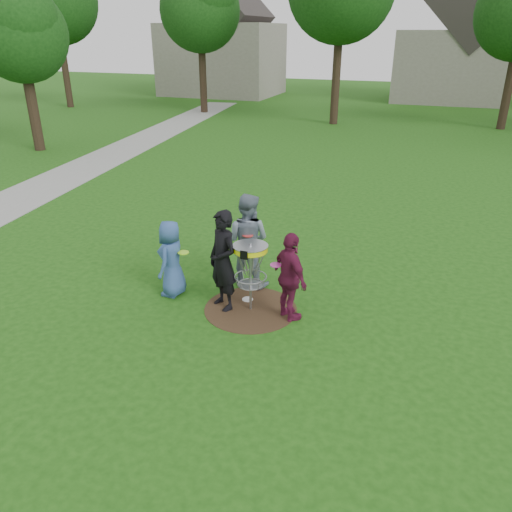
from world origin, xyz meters
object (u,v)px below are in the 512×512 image
(player_black, at_px, (223,261))
(disc_golf_basket, at_px, (250,261))
(player_grey, at_px, (247,240))
(player_blue, at_px, (172,259))
(player_maroon, at_px, (290,277))

(player_black, bearing_deg, disc_golf_basket, 43.33)
(player_black, distance_m, player_grey, 1.08)
(player_black, height_order, disc_golf_basket, player_black)
(player_blue, height_order, disc_golf_basket, player_blue)
(player_blue, height_order, player_grey, player_grey)
(player_blue, relative_size, disc_golf_basket, 1.14)
(player_blue, bearing_deg, disc_golf_basket, 85.93)
(player_blue, distance_m, disc_golf_basket, 1.71)
(player_grey, bearing_deg, disc_golf_basket, 116.75)
(player_grey, bearing_deg, player_maroon, 142.17)
(player_blue, relative_size, player_maroon, 0.92)
(player_maroon, bearing_deg, player_blue, 40.06)
(player_blue, xyz_separation_m, player_black, (1.18, -0.13, 0.20))
(player_maroon, relative_size, disc_golf_basket, 1.23)
(player_maroon, distance_m, disc_golf_basket, 0.81)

